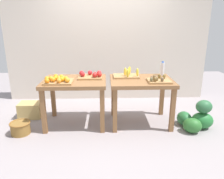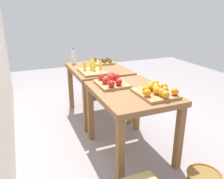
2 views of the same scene
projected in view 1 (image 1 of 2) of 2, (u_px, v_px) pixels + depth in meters
The scene contains 12 objects.
ground_plane at pixel (108, 123), 3.93m from camera, with size 8.00×8.00×0.00m, color gray.
back_wall at pixel (107, 32), 4.76m from camera, with size 4.40×0.12×3.00m, color beige.
display_table_left at pixel (75, 87), 3.71m from camera, with size 1.04×0.80×0.79m.
display_table_right at pixel (141, 86), 3.74m from camera, with size 1.04×0.80×0.79m.
orange_bin at pixel (58, 80), 3.49m from camera, with size 0.45×0.38×0.11m.
apple_bin at pixel (91, 76), 3.79m from camera, with size 0.41×0.34×0.11m.
banana_crate at pixel (127, 75), 3.84m from camera, with size 0.44×0.33×0.17m.
kiwi_bin at pixel (158, 80), 3.54m from camera, with size 0.36×0.32×0.10m.
water_bottle at pixel (162, 69), 3.94m from camera, with size 0.07×0.07×0.25m.
watermelon_pile at pixel (196, 119), 3.67m from camera, with size 0.60×0.61×0.50m.
wicker_basket at pixel (20, 128), 3.52m from camera, with size 0.32×0.32×0.20m.
cardboard_produce_box at pixel (31, 110), 4.12m from camera, with size 0.40×0.30×0.28m, color tan.
Camera 1 is at (-0.05, -3.57, 1.74)m, focal length 35.48 mm.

